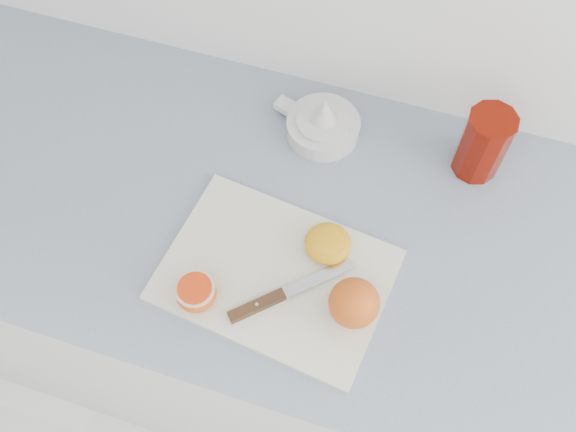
{
  "coord_description": "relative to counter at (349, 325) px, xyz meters",
  "views": [
    {
      "loc": [
        0.2,
        1.18,
        1.85
      ],
      "look_at": [
        0.05,
        1.66,
        0.96
      ],
      "focal_mm": 40.0,
      "sensor_mm": 36.0,
      "label": 1
    }
  ],
  "objects": [
    {
      "name": "counter",
      "position": [
        0.0,
        0.0,
        0.0
      ],
      "size": [
        2.66,
        0.64,
        0.89
      ],
      "color": "beige",
      "rests_on": "ground"
    },
    {
      "name": "cutting_board",
      "position": [
        -0.13,
        -0.12,
        0.45
      ],
      "size": [
        0.39,
        0.3,
        0.01
      ],
      "primitive_type": "cube",
      "rotation": [
        0.0,
        0.0,
        -0.12
      ],
      "color": "silver",
      "rests_on": "counter"
    },
    {
      "name": "whole_orange",
      "position": [
        0.01,
        -0.15,
        0.5
      ],
      "size": [
        0.08,
        0.08,
        0.08
      ],
      "color": "orange",
      "rests_on": "cutting_board"
    },
    {
      "name": "half_orange",
      "position": [
        -0.23,
        -0.2,
        0.48
      ],
      "size": [
        0.06,
        0.06,
        0.04
      ],
      "color": "orange",
      "rests_on": "cutting_board"
    },
    {
      "name": "squeezed_shell",
      "position": [
        -0.06,
        -0.05,
        0.47
      ],
      "size": [
        0.08,
        0.08,
        0.03
      ],
      "color": "orange",
      "rests_on": "cutting_board"
    },
    {
      "name": "paring_knife",
      "position": [
        -0.12,
        -0.17,
        0.46
      ],
      "size": [
        0.17,
        0.16,
        0.01
      ],
      "color": "#4A341C",
      "rests_on": "cutting_board"
    },
    {
      "name": "citrus_juicer",
      "position": [
        -0.14,
        0.18,
        0.47
      ],
      "size": [
        0.17,
        0.14,
        0.09
      ],
      "color": "white",
      "rests_on": "counter"
    },
    {
      "name": "red_tumbler",
      "position": [
        0.14,
        0.2,
        0.51
      ],
      "size": [
        0.08,
        0.08,
        0.14
      ],
      "color": "#6E0C00",
      "rests_on": "counter"
    }
  ]
}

